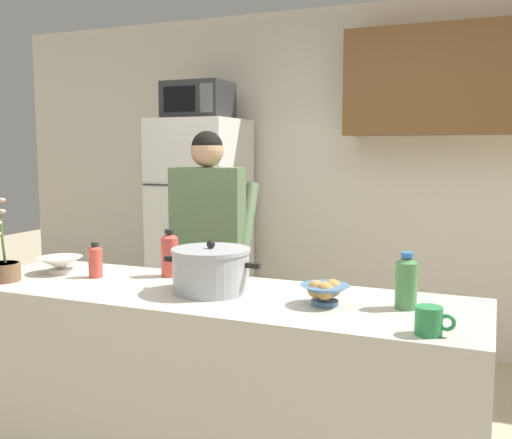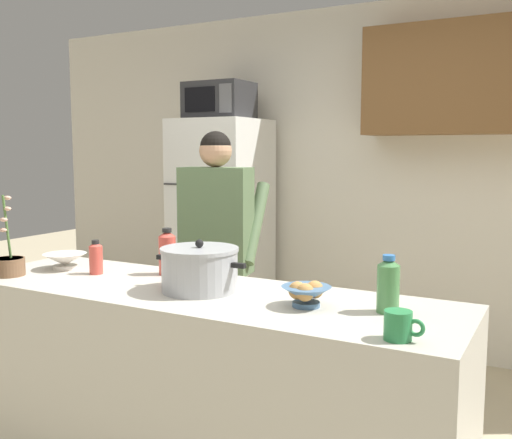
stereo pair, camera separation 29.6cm
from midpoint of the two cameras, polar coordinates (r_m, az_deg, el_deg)
name	(u,v)px [view 1 (the left image)]	position (r m, az deg, el deg)	size (l,w,h in m)	color
back_wall_unit	(376,159)	(4.47, 9.80, 5.88)	(6.00, 0.48, 2.60)	silver
kitchen_island	(208,394)	(2.68, -8.06, -16.64)	(2.30, 0.68, 0.92)	beige
refrigerator	(201,232)	(4.61, -7.26, -1.26)	(0.64, 0.68, 1.76)	white
microwave	(198,100)	(4.56, -7.60, 11.49)	(0.48, 0.37, 0.28)	#2D2D30
person_near_pot	(209,236)	(3.46, -7.13, -1.63)	(0.55, 0.48, 1.63)	black
cooking_pot	(211,270)	(2.50, -7.79, -4.96)	(0.45, 0.34, 0.22)	#ADAFB5
coffee_mug	(430,321)	(1.97, 12.52, -9.73)	(0.13, 0.09, 0.10)	#2D8C4C
bread_bowl	(325,292)	(2.28, 3.05, -7.18)	(0.19, 0.19, 0.10)	#4C7299
empty_bowl	(60,264)	(3.07, -21.30, -4.09)	(0.22, 0.22, 0.08)	white
bottle_near_edge	(95,260)	(2.90, -18.31, -3.84)	(0.07, 0.07, 0.17)	#D84C3F
bottle_mid_counter	(170,253)	(2.83, -11.43, -3.31)	(0.08, 0.08, 0.23)	#D84C3F
bottle_far_corner	(406,281)	(2.26, 10.90, -6.01)	(0.08, 0.08, 0.22)	#4C8C4C
potted_orchid	(3,268)	(2.99, -26.19, -4.32)	(0.15, 0.15, 0.39)	brown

